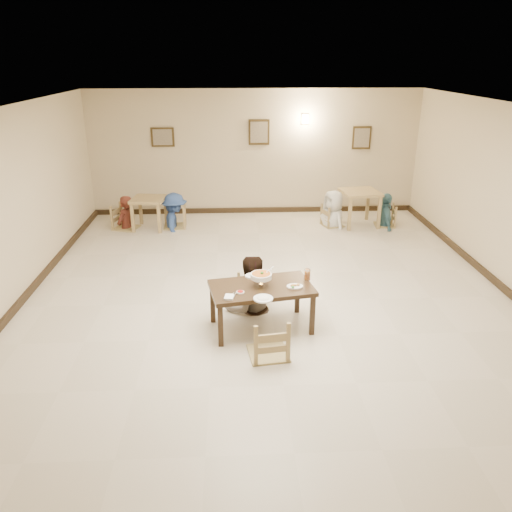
{
  "coord_description": "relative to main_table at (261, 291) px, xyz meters",
  "views": [
    {
      "loc": [
        -0.58,
        -7.2,
        3.69
      ],
      "look_at": [
        -0.24,
        -0.38,
        0.95
      ],
      "focal_mm": 35.0,
      "sensor_mm": 36.0,
      "label": 1
    }
  ],
  "objects": [
    {
      "name": "bg_diner_d",
      "position": [
        3.16,
        4.58,
        0.18
      ],
      "size": [
        0.38,
        0.91,
        1.55
      ],
      "primitive_type": "imported",
      "rotation": [
        0.0,
        0.0,
        1.57
      ],
      "color": "teal",
      "rests_on": "floor"
    },
    {
      "name": "ceiling",
      "position": [
        0.18,
        0.83,
        2.41
      ],
      "size": [
        10.0,
        10.0,
        0.0
      ],
      "primitive_type": "plane",
      "color": "white",
      "rests_on": "wall_back"
    },
    {
      "name": "bg_table_left",
      "position": [
        -2.28,
        4.65,
        -0.0
      ],
      "size": [
        0.81,
        0.81,
        0.72
      ],
      "rotation": [
        0.0,
        0.0,
        -0.13
      ],
      "color": "#A38857",
      "rests_on": "floor"
    },
    {
      "name": "chair_far",
      "position": [
        -0.1,
        0.73,
        -0.13
      ],
      "size": [
        0.44,
        0.44,
        0.93
      ],
      "rotation": [
        0.0,
        0.0,
        0.16
      ],
      "color": "tan",
      "rests_on": "floor"
    },
    {
      "name": "chili_dish",
      "position": [
        -0.3,
        -0.2,
        0.09
      ],
      "size": [
        0.11,
        0.11,
        0.02
      ],
      "color": "white",
      "rests_on": "main_table"
    },
    {
      "name": "picture_b",
      "position": [
        0.28,
        5.78,
        1.41
      ],
      "size": [
        0.5,
        0.04,
        0.6
      ],
      "color": "#332610",
      "rests_on": "wall_back"
    },
    {
      "name": "floor",
      "position": [
        0.18,
        0.83,
        -0.59
      ],
      "size": [
        10.0,
        10.0,
        0.0
      ],
      "primitive_type": "plane",
      "color": "beige",
      "rests_on": "ground"
    },
    {
      "name": "bg_chair_lr",
      "position": [
        -1.73,
        4.72,
        -0.06
      ],
      "size": [
        0.5,
        0.5,
        1.07
      ],
      "rotation": [
        0.0,
        0.0,
        -1.54
      ],
      "color": "tan",
      "rests_on": "floor"
    },
    {
      "name": "baseboard_right",
      "position": [
        4.15,
        0.83,
        -0.53
      ],
      "size": [
        0.06,
        10.0,
        0.12
      ],
      "primitive_type": "cube",
      "color": "black",
      "rests_on": "floor"
    },
    {
      "name": "baseboard_left",
      "position": [
        -3.79,
        0.83,
        -0.53
      ],
      "size": [
        0.06,
        10.0,
        0.12
      ],
      "primitive_type": "cube",
      "color": "black",
      "rests_on": "floor"
    },
    {
      "name": "picture_c",
      "position": [
        2.78,
        5.78,
        1.26
      ],
      "size": [
        0.45,
        0.04,
        0.55
      ],
      "color": "#332610",
      "rests_on": "wall_back"
    },
    {
      "name": "wall_front",
      "position": [
        0.18,
        -4.17,
        0.91
      ],
      "size": [
        10.0,
        0.0,
        10.0
      ],
      "primitive_type": "plane",
      "rotation": [
        -1.57,
        0.0,
        0.0
      ],
      "color": "beige",
      "rests_on": "floor"
    },
    {
      "name": "wall_back",
      "position": [
        0.18,
        5.83,
        0.91
      ],
      "size": [
        10.0,
        0.0,
        10.0
      ],
      "primitive_type": "plane",
      "rotation": [
        1.57,
        0.0,
        0.0
      ],
      "color": "beige",
      "rests_on": "floor"
    },
    {
      "name": "rice_plate_near",
      "position": [
        -0.0,
        -0.41,
        0.09
      ],
      "size": [
        0.27,
        0.27,
        0.06
      ],
      "color": "white",
      "rests_on": "main_table"
    },
    {
      "name": "chair_near",
      "position": [
        0.05,
        -0.71,
        -0.05
      ],
      "size": [
        0.51,
        0.51,
        1.09
      ],
      "rotation": [
        0.0,
        0.0,
        3.28
      ],
      "color": "tan",
      "rests_on": "floor"
    },
    {
      "name": "main_table",
      "position": [
        0.0,
        0.0,
        0.0
      ],
      "size": [
        1.55,
        1.06,
        0.67
      ],
      "rotation": [
        0.0,
        0.0,
        0.19
      ],
      "color": "#332112",
      "rests_on": "floor"
    },
    {
      "name": "picture_a",
      "position": [
        -2.02,
        5.78,
        1.31
      ],
      "size": [
        0.55,
        0.04,
        0.45
      ],
      "color": "#332610",
      "rests_on": "wall_back"
    },
    {
      "name": "baseboard_back",
      "position": [
        0.18,
        5.8,
        -0.53
      ],
      "size": [
        8.0,
        0.06,
        0.12
      ],
      "primitive_type": "cube",
      "color": "black",
      "rests_on": "floor"
    },
    {
      "name": "wall_left",
      "position": [
        -3.82,
        0.83,
        0.91
      ],
      "size": [
        0.0,
        10.0,
        10.0
      ],
      "primitive_type": "plane",
      "rotation": [
        1.57,
        0.0,
        1.57
      ],
      "color": "beige",
      "rests_on": "floor"
    },
    {
      "name": "fried_plate",
      "position": [
        0.47,
        -0.06,
        0.1
      ],
      "size": [
        0.23,
        0.23,
        0.05
      ],
      "color": "white",
      "rests_on": "main_table"
    },
    {
      "name": "wall_sconce",
      "position": [
        1.38,
        5.79,
        1.71
      ],
      "size": [
        0.16,
        0.05,
        0.22
      ],
      "primitive_type": "cube",
      "color": "#FFD88C",
      "rests_on": "wall_back"
    },
    {
      "name": "curry_warmer",
      "position": [
        -0.0,
        -0.0,
        0.24
      ],
      "size": [
        0.34,
        0.3,
        0.27
      ],
      "color": "silver",
      "rests_on": "main_table"
    },
    {
      "name": "drink_glass",
      "position": [
        0.68,
        0.18,
        0.16
      ],
      "size": [
        0.08,
        0.08,
        0.17
      ],
      "color": "white",
      "rests_on": "main_table"
    },
    {
      "name": "bg_table_right",
      "position": [
        2.55,
        4.66,
        0.09
      ],
      "size": [
        0.91,
        0.91,
        0.82
      ],
      "rotation": [
        0.0,
        0.0,
        0.12
      ],
      "color": "#A38857",
      "rests_on": "floor"
    },
    {
      "name": "rice_plate_far",
      "position": [
        -0.08,
        0.33,
        0.09
      ],
      "size": [
        0.29,
        0.29,
        0.07
      ],
      "color": "white",
      "rests_on": "main_table"
    },
    {
      "name": "bg_chair_ll",
      "position": [
        -2.84,
        4.67,
        -0.06
      ],
      "size": [
        0.5,
        0.5,
        1.06
      ],
      "rotation": [
        0.0,
        0.0,
        1.26
      ],
      "color": "tan",
      "rests_on": "floor"
    },
    {
      "name": "bg_diner_a",
      "position": [
        -2.84,
        4.67,
        0.18
      ],
      "size": [
        0.56,
        0.66,
        1.54
      ],
      "primitive_type": "imported",
      "rotation": [
        0.0,
        0.0,
        4.31
      ],
      "color": "#512118",
      "rests_on": "floor"
    },
    {
      "name": "bg_diner_b",
      "position": [
        -1.73,
        4.72,
        0.21
      ],
      "size": [
        0.74,
        1.11,
        1.6
      ],
      "primitive_type": "imported",
      "rotation": [
        0.0,
        0.0,
        1.72
      ],
      "color": "#33508D",
      "rests_on": "floor"
    },
    {
      "name": "napkin_cutlery",
      "position": [
        -0.45,
        -0.35,
        0.09
      ],
      "size": [
        0.18,
        0.25,
        0.03
      ],
      "color": "white",
      "rests_on": "main_table"
    },
    {
      "name": "main_diner",
      "position": [
        -0.14,
        0.63,
        0.28
      ],
      "size": [
        1.0,
        0.88,
        1.74
      ],
      "primitive_type": "imported",
      "rotation": [
        0.0,
        0.0,
        3.44
      ],
      "color": "gray",
      "rests_on": "floor"
    },
    {
      "name": "bg_chair_rl",
      "position": [
        1.95,
        4.64,
        -0.12
      ],
      "size": [
        0.44,
        0.44,
        0.94
      ],
      "rotation": [
        0.0,
        0.0,
        1.88
      ],
      "color": "tan",
      "rests_on": "floor"
    },
    {
      "name": "bg_diner_c",
      "position": [
        1.95,
        4.64,
        0.25
      ],
      "size": [
        0.82,
        0.96,
        1.68
      ],
      "primitive_type": "imported",
      "rotation": [
        0.0,
        0.0,
        5.13
      ],
      "color": "silver",
      "rests_on": "floor"
    },
    {
      "name": "bg_chair_rr",
      "position": [
        3.16,
        4.58,
        -0.12
      ],
      "size": [
        0.44,
        0.44,
        0.95
      ],
      "rotation": [
        0.0,
        0.0,
        -1.7
      ],
      "color": "tan",
      "rests_on": "floor"
    }
  ]
}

